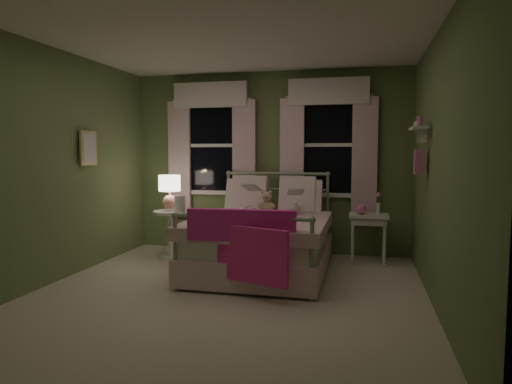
% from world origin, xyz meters
% --- Properties ---
extents(room_shell, '(4.20, 4.20, 4.20)m').
position_xyz_m(room_shell, '(0.00, 0.00, 1.30)').
color(room_shell, beige).
rests_on(room_shell, ground).
extents(bed, '(1.58, 2.04, 1.18)m').
position_xyz_m(bed, '(0.16, 0.98, 0.38)').
color(bed, white).
rests_on(bed, ground).
extents(pink_throw, '(1.10, 0.41, 0.71)m').
position_xyz_m(pink_throw, '(0.16, -0.05, 0.61)').
color(pink_throw, '#DF2B9E').
rests_on(pink_throw, bed).
extents(child_left, '(0.34, 0.28, 0.79)m').
position_xyz_m(child_left, '(-0.12, 1.40, 0.97)').
color(child_left, '#F7D1DD').
rests_on(child_left, bed).
extents(child_right, '(0.34, 0.28, 0.68)m').
position_xyz_m(child_right, '(0.44, 1.40, 0.91)').
color(child_right, '#F7D1DD').
rests_on(child_right, bed).
extents(book_left, '(0.22, 0.15, 0.26)m').
position_xyz_m(book_left, '(-0.12, 1.15, 0.96)').
color(book_left, beige).
rests_on(book_left, child_left).
extents(book_right, '(0.22, 0.15, 0.26)m').
position_xyz_m(book_right, '(0.44, 1.15, 0.92)').
color(book_right, beige).
rests_on(book_right, child_right).
extents(teddy_bear, '(0.23, 0.18, 0.31)m').
position_xyz_m(teddy_bear, '(0.16, 1.24, 0.79)').
color(teddy_bear, tan).
rests_on(teddy_bear, bed).
extents(nightstand_left, '(0.46, 0.46, 0.65)m').
position_xyz_m(nightstand_left, '(-1.23, 1.38, 0.42)').
color(nightstand_left, white).
rests_on(nightstand_left, ground).
extents(table_lamp, '(0.30, 0.30, 0.47)m').
position_xyz_m(table_lamp, '(-1.23, 1.38, 0.95)').
color(table_lamp, '#E49087').
rests_on(table_lamp, nightstand_left).
extents(book_nightstand, '(0.19, 0.24, 0.02)m').
position_xyz_m(book_nightstand, '(-1.13, 1.30, 0.66)').
color(book_nightstand, beige).
rests_on(book_nightstand, nightstand_left).
extents(nightstand_right, '(0.50, 0.40, 0.64)m').
position_xyz_m(nightstand_right, '(1.42, 1.67, 0.55)').
color(nightstand_right, white).
rests_on(nightstand_right, ground).
extents(pink_toy, '(0.14, 0.19, 0.14)m').
position_xyz_m(pink_toy, '(1.32, 1.66, 0.71)').
color(pink_toy, pink).
rests_on(pink_toy, nightstand_right).
extents(bud_vase, '(0.06, 0.06, 0.28)m').
position_xyz_m(bud_vase, '(1.54, 1.72, 0.79)').
color(bud_vase, white).
rests_on(bud_vase, nightstand_right).
extents(window_left, '(1.34, 0.13, 1.96)m').
position_xyz_m(window_left, '(-0.85, 2.03, 1.62)').
color(window_left, black).
rests_on(window_left, room_shell).
extents(window_right, '(1.34, 0.13, 1.96)m').
position_xyz_m(window_right, '(0.85, 2.03, 1.62)').
color(window_right, black).
rests_on(window_right, room_shell).
extents(wall_shelf, '(0.15, 0.50, 0.60)m').
position_xyz_m(wall_shelf, '(1.90, 0.70, 1.52)').
color(wall_shelf, white).
rests_on(wall_shelf, room_shell).
extents(framed_picture, '(0.03, 0.32, 0.42)m').
position_xyz_m(framed_picture, '(-1.95, 0.60, 1.50)').
color(framed_picture, beige).
rests_on(framed_picture, room_shell).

